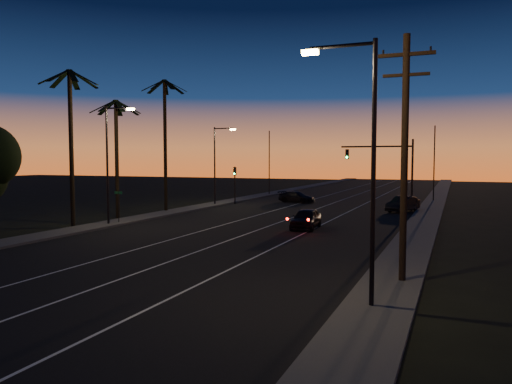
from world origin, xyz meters
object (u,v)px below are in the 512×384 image
at_px(right_car, 403,204).
at_px(cross_car, 297,197).
at_px(lead_car, 306,218).
at_px(signal_mast, 388,162).
at_px(utility_pole, 405,153).

bearing_deg(right_car, cross_car, 154.46).
distance_m(lead_car, right_car, 15.50).
distance_m(right_car, cross_car, 13.85).
height_order(signal_mast, cross_car, signal_mast).
distance_m(utility_pole, signal_mast, 30.33).
xyz_separation_m(right_car, cross_car, (-12.50, 5.97, -0.10)).
bearing_deg(utility_pole, cross_car, 113.88).
bearing_deg(lead_car, signal_mast, 76.97).
relative_size(lead_car, right_car, 1.04).
relative_size(signal_mast, right_car, 1.50).
height_order(right_car, cross_car, right_car).
xyz_separation_m(signal_mast, cross_car, (-10.81, 4.52, -4.14)).
relative_size(signal_mast, lead_car, 1.45).
bearing_deg(utility_pole, lead_car, 120.22).
xyz_separation_m(lead_car, cross_car, (-7.12, 20.50, -0.10)).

